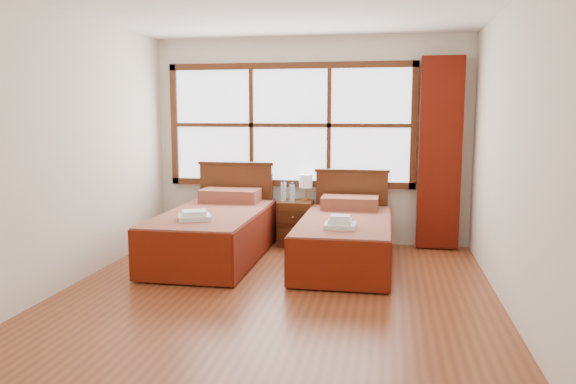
# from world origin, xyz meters

# --- Properties ---
(floor) EXTENTS (4.50, 4.50, 0.00)m
(floor) POSITION_xyz_m (0.00, 0.00, 0.00)
(floor) COLOR brown
(floor) RESTS_ON ground
(ceiling) EXTENTS (4.50, 4.50, 0.00)m
(ceiling) POSITION_xyz_m (0.00, 0.00, 2.60)
(ceiling) COLOR white
(ceiling) RESTS_ON wall_back
(wall_back) EXTENTS (4.00, 0.00, 4.00)m
(wall_back) POSITION_xyz_m (0.00, 2.25, 1.30)
(wall_back) COLOR silver
(wall_back) RESTS_ON floor
(wall_left) EXTENTS (0.00, 4.50, 4.50)m
(wall_left) POSITION_xyz_m (-2.00, 0.00, 1.30)
(wall_left) COLOR silver
(wall_left) RESTS_ON floor
(wall_right) EXTENTS (0.00, 4.50, 4.50)m
(wall_right) POSITION_xyz_m (2.00, 0.00, 1.30)
(wall_right) COLOR silver
(wall_right) RESTS_ON floor
(window) EXTENTS (3.16, 0.06, 1.56)m
(window) POSITION_xyz_m (-0.25, 2.21, 1.50)
(window) COLOR white
(window) RESTS_ON wall_back
(curtain) EXTENTS (0.50, 0.16, 2.30)m
(curtain) POSITION_xyz_m (1.60, 2.11, 1.17)
(curtain) COLOR #67160A
(curtain) RESTS_ON wall_back
(bed_left) EXTENTS (1.06, 2.08, 1.03)m
(bed_left) POSITION_xyz_m (-0.95, 1.20, 0.31)
(bed_left) COLOR #3C1D0C
(bed_left) RESTS_ON floor
(bed_right) EXTENTS (0.99, 2.01, 0.96)m
(bed_right) POSITION_xyz_m (0.55, 1.20, 0.29)
(bed_right) COLOR #3C1D0C
(bed_right) RESTS_ON floor
(nightstand) EXTENTS (0.42, 0.42, 0.56)m
(nightstand) POSITION_xyz_m (-0.14, 1.99, 0.28)
(nightstand) COLOR #4D2511
(nightstand) RESTS_ON floor
(towels_left) EXTENTS (0.41, 0.39, 0.10)m
(towels_left) POSITION_xyz_m (-0.99, 0.65, 0.59)
(towels_left) COLOR white
(towels_left) RESTS_ON bed_left
(towels_right) EXTENTS (0.31, 0.27, 0.13)m
(towels_right) POSITION_xyz_m (0.53, 0.67, 0.56)
(towels_right) COLOR white
(towels_right) RESTS_ON bed_right
(lamp) EXTENTS (0.17, 0.17, 0.32)m
(lamp) POSITION_xyz_m (-0.03, 2.12, 0.79)
(lamp) COLOR gold
(lamp) RESTS_ON nightstand
(bottle_near) EXTENTS (0.07, 0.07, 0.27)m
(bottle_near) POSITION_xyz_m (-0.29, 1.98, 0.68)
(bottle_near) COLOR #A9C4D9
(bottle_near) RESTS_ON nightstand
(bottle_far) EXTENTS (0.06, 0.06, 0.24)m
(bottle_far) POSITION_xyz_m (-0.17, 1.94, 0.67)
(bottle_far) COLOR #A9C4D9
(bottle_far) RESTS_ON nightstand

